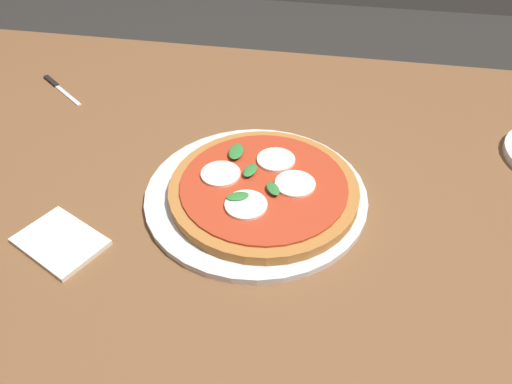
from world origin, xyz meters
The scene contains 6 objects.
ground_plane centered at (0.00, 0.00, 0.00)m, with size 6.00×6.00×0.00m, color #2D2B28.
dining_table centered at (0.00, 0.00, 0.64)m, with size 1.58×1.08×0.72m.
serving_tray centered at (0.06, -0.03, 0.72)m, with size 0.37×0.37×0.01m, color silver.
pizza centered at (0.07, -0.03, 0.74)m, with size 0.31×0.31×0.03m.
napkin centered at (-0.21, -0.19, 0.72)m, with size 0.13×0.09×0.01m, color white.
knife centered at (-0.46, 0.26, 0.72)m, with size 0.15×0.11×0.01m.
Camera 1 is at (0.17, -0.59, 1.24)m, focal length 32.12 mm.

